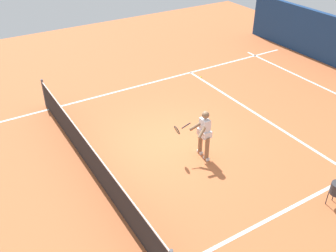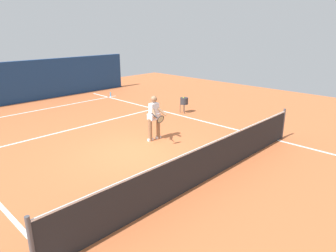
{
  "view_description": "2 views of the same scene",
  "coord_description": "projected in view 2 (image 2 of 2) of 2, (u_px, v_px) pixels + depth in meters",
  "views": [
    {
      "loc": [
        -8.39,
        5.1,
        6.84
      ],
      "look_at": [
        -0.56,
        0.32,
        1.04
      ],
      "focal_mm": 40.51,
      "sensor_mm": 36.0,
      "label": 1
    },
    {
      "loc": [
        5.68,
        6.73,
        3.69
      ],
      "look_at": [
        -0.9,
        0.36,
        0.76
      ],
      "focal_mm": 32.62,
      "sensor_mm": 36.0,
      "label": 2
    }
  ],
  "objects": [
    {
      "name": "tennis_player",
      "position": [
        154.0,
        116.0,
        10.34
      ],
      "size": [
        0.8,
        0.92,
        1.55
      ],
      "color": "#8C6647",
      "rests_on": "ground"
    },
    {
      "name": "court_net",
      "position": [
        207.0,
        162.0,
        7.62
      ],
      "size": [
        8.81,
        0.08,
        1.07
      ],
      "color": "#4C4C51",
      "rests_on": "ground"
    },
    {
      "name": "ground_plane",
      "position": [
        140.0,
        153.0,
        9.47
      ],
      "size": [
        25.7,
        25.7,
        0.0
      ],
      "primitive_type": "plane",
      "color": "#C66638"
    },
    {
      "name": "water_bottle",
      "position": [
        111.0,
        94.0,
        17.3
      ],
      "size": [
        0.07,
        0.07,
        0.24
      ],
      "primitive_type": "cylinder",
      "color": "#4C9EE5",
      "rests_on": "ground"
    },
    {
      "name": "service_line_marking",
      "position": [
        78.0,
        128.0,
        11.88
      ],
      "size": [
        8.13,
        0.1,
        0.01
      ],
      "primitive_type": "cube",
      "color": "white",
      "rests_on": "ground"
    },
    {
      "name": "court_back_wall",
      "position": [
        15.0,
        83.0,
        15.5
      ],
      "size": [
        13.13,
        0.24,
        2.13
      ],
      "primitive_type": "cube",
      "color": "navy",
      "rests_on": "ground"
    },
    {
      "name": "sideline_left_marking",
      "position": [
        216.0,
        125.0,
        12.25
      ],
      "size": [
        0.1,
        17.77,
        0.01
      ],
      "primitive_type": "cube",
      "color": "white",
      "rests_on": "ground"
    },
    {
      "name": "ball_hopper",
      "position": [
        184.0,
        101.0,
        13.84
      ],
      "size": [
        0.36,
        0.36,
        0.74
      ],
      "color": "#333338",
      "rests_on": "ground"
    },
    {
      "name": "baseline_marking",
      "position": [
        37.0,
        110.0,
        14.36
      ],
      "size": [
        9.13,
        0.1,
        0.01
      ],
      "primitive_type": "cube",
      "color": "white",
      "rests_on": "ground"
    }
  ]
}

